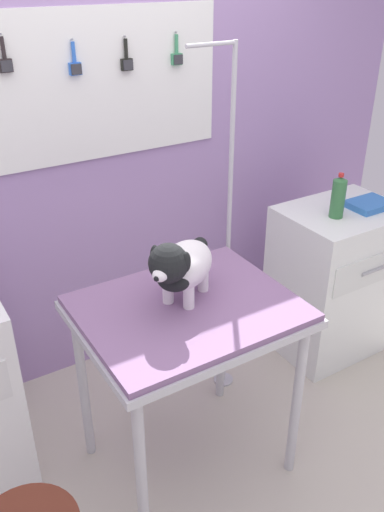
# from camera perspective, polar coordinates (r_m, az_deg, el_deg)

# --- Properties ---
(ground) EXTENTS (4.40, 4.00, 0.04)m
(ground) POSITION_cam_1_polar(r_m,az_deg,el_deg) (2.69, 4.39, -24.33)
(ground) COLOR #BDB5A4
(rear_wall_panel) EXTENTS (4.00, 0.11, 2.30)m
(rear_wall_panel) POSITION_cam_1_polar(r_m,az_deg,el_deg) (2.91, -9.70, 8.94)
(rear_wall_panel) COLOR #A080B7
(rear_wall_panel) RESTS_ON ground
(grooming_table) EXTENTS (0.88, 0.71, 0.90)m
(grooming_table) POSITION_cam_1_polar(r_m,az_deg,el_deg) (2.26, -0.46, -7.22)
(grooming_table) COLOR #B7B7BC
(grooming_table) RESTS_ON ground
(grooming_arm) EXTENTS (0.29, 0.11, 1.84)m
(grooming_arm) POSITION_cam_1_polar(r_m,az_deg,el_deg) (2.71, 3.67, 0.82)
(grooming_arm) COLOR #B7B7BC
(grooming_arm) RESTS_ON ground
(dog) EXTENTS (0.40, 0.33, 0.31)m
(dog) POSITION_cam_1_polar(r_m,az_deg,el_deg) (2.14, -1.20, -1.10)
(dog) COLOR white
(dog) RESTS_ON grooming_table
(cabinet_right) EXTENTS (0.68, 0.54, 0.91)m
(cabinet_right) POSITION_cam_1_polar(r_m,az_deg,el_deg) (3.34, 14.82, -2.40)
(cabinet_right) COLOR white
(cabinet_right) RESTS_ON ground
(soda_bottle) EXTENTS (0.08, 0.08, 0.25)m
(soda_bottle) POSITION_cam_1_polar(r_m,az_deg,el_deg) (2.99, 15.15, 6.01)
(soda_bottle) COLOR #326E3B
(soda_bottle) RESTS_ON cabinet_right
(supply_tray) EXTENTS (0.24, 0.18, 0.04)m
(supply_tray) POSITION_cam_1_polar(r_m,az_deg,el_deg) (3.21, 18.19, 5.20)
(supply_tray) COLOR #316FC0
(supply_tray) RESTS_ON cabinet_right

